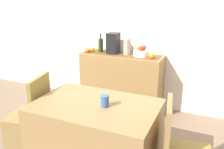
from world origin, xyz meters
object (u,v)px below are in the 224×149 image
(fruit_bowl, at_px, (141,53))
(wine_bottle, at_px, (101,45))
(coffee_maker, at_px, (113,43))
(coffee_cup, at_px, (105,101))
(ceramic_vase, at_px, (127,47))
(dining_table, at_px, (96,139))
(sideboard_console, at_px, (121,82))
(chair_near_window, at_px, (30,129))

(fruit_bowl, bearing_deg, wine_bottle, -180.00)
(coffee_maker, xyz_separation_m, coffee_cup, (0.54, -1.45, -0.22))
(fruit_bowl, bearing_deg, ceramic_vase, 180.00)
(wine_bottle, relative_size, dining_table, 0.25)
(sideboard_console, relative_size, chair_near_window, 1.36)
(coffee_cup, bearing_deg, sideboard_console, 105.73)
(fruit_bowl, distance_m, coffee_cup, 1.45)
(ceramic_vase, height_order, chair_near_window, ceramic_vase)
(ceramic_vase, xyz_separation_m, dining_table, (0.23, -1.44, -0.61))
(dining_table, relative_size, chair_near_window, 1.28)
(fruit_bowl, height_order, wine_bottle, wine_bottle)
(fruit_bowl, height_order, chair_near_window, fruit_bowl)
(ceramic_vase, bearing_deg, dining_table, -81.03)
(coffee_maker, distance_m, ceramic_vase, 0.22)
(coffee_maker, height_order, coffee_cup, coffee_maker)
(coffee_maker, bearing_deg, dining_table, -72.84)
(fruit_bowl, distance_m, dining_table, 1.53)
(sideboard_console, xyz_separation_m, coffee_cup, (0.41, -1.45, 0.36))
(wine_bottle, xyz_separation_m, chair_near_window, (-0.19, -1.43, -0.71))
(wine_bottle, distance_m, dining_table, 1.69)
(sideboard_console, xyz_separation_m, wine_bottle, (-0.34, -0.00, 0.54))
(ceramic_vase, relative_size, chair_near_window, 0.27)
(chair_near_window, bearing_deg, coffee_cup, -0.69)
(fruit_bowl, xyz_separation_m, ceramic_vase, (-0.22, 0.00, 0.07))
(sideboard_console, xyz_separation_m, fruit_bowl, (0.30, 0.00, 0.48))
(dining_table, bearing_deg, wine_bottle, 114.36)
(fruit_bowl, bearing_deg, sideboard_console, 180.00)
(wine_bottle, bearing_deg, dining_table, -65.64)
(sideboard_console, height_order, dining_table, sideboard_console)
(dining_table, bearing_deg, chair_near_window, 179.79)
(coffee_maker, bearing_deg, coffee_cup, -69.40)
(wine_bottle, height_order, coffee_cup, wine_bottle)
(ceramic_vase, bearing_deg, sideboard_console, 180.00)
(sideboard_console, distance_m, chair_near_window, 1.54)
(ceramic_vase, distance_m, chair_near_window, 1.72)
(dining_table, distance_m, chair_near_window, 0.85)
(sideboard_console, distance_m, wine_bottle, 0.64)
(ceramic_vase, xyz_separation_m, coffee_cup, (0.33, -1.45, -0.19))
(sideboard_console, height_order, ceramic_vase, ceramic_vase)
(wine_bottle, bearing_deg, chair_near_window, -97.51)
(sideboard_console, relative_size, fruit_bowl, 5.48)
(ceramic_vase, bearing_deg, wine_bottle, -180.00)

